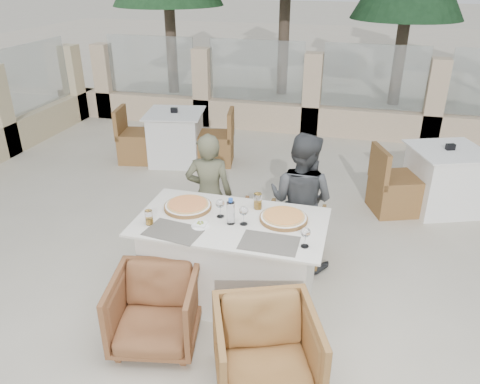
% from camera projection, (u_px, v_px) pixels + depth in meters
% --- Properties ---
extents(ground, '(80.00, 80.00, 0.00)m').
position_uv_depth(ground, '(242.00, 297.00, 4.23)').
color(ground, beige).
rests_on(ground, ground).
extents(sand_patch, '(30.00, 16.00, 0.01)m').
position_uv_depth(sand_patch, '(343.00, 51.00, 16.40)').
color(sand_patch, beige).
rests_on(sand_patch, ground).
extents(perimeter_wall_far, '(10.00, 0.34, 1.60)m').
position_uv_depth(perimeter_wall_far, '(312.00, 89.00, 8.06)').
color(perimeter_wall_far, '#CDB391').
rests_on(perimeter_wall_far, ground).
extents(dining_table, '(1.60, 0.90, 0.77)m').
position_uv_depth(dining_table, '(231.00, 259.00, 4.11)').
color(dining_table, silver).
rests_on(dining_table, ground).
extents(placemat_near_left, '(0.49, 0.36, 0.00)m').
position_uv_depth(placemat_near_left, '(174.00, 231.00, 3.78)').
color(placemat_near_left, '#5E5950').
rests_on(placemat_near_left, dining_table).
extents(placemat_near_right, '(0.45, 0.30, 0.00)m').
position_uv_depth(placemat_near_right, '(269.00, 243.00, 3.62)').
color(placemat_near_right, '#605B52').
rests_on(placemat_near_right, dining_table).
extents(pizza_left, '(0.51, 0.51, 0.05)m').
position_uv_depth(pizza_left, '(188.00, 205.00, 4.13)').
color(pizza_left, '#E24B1E').
rests_on(pizza_left, dining_table).
extents(pizza_right, '(0.47, 0.47, 0.05)m').
position_uv_depth(pizza_right, '(284.00, 217.00, 3.94)').
color(pizza_right, orange).
rests_on(pizza_right, dining_table).
extents(water_bottle, '(0.07, 0.07, 0.23)m').
position_uv_depth(water_bottle, '(231.00, 211.00, 3.85)').
color(water_bottle, silver).
rests_on(water_bottle, dining_table).
extents(wine_glass_centre, '(0.09, 0.09, 0.18)m').
position_uv_depth(wine_glass_centre, '(220.00, 207.00, 3.96)').
color(wine_glass_centre, white).
rests_on(wine_glass_centre, dining_table).
extents(wine_glass_near, '(0.10, 0.10, 0.18)m').
position_uv_depth(wine_glass_near, '(244.00, 215.00, 3.85)').
color(wine_glass_near, white).
rests_on(wine_glass_near, dining_table).
extents(wine_glass_corner, '(0.09, 0.09, 0.18)m').
position_uv_depth(wine_glass_corner, '(305.00, 236.00, 3.54)').
color(wine_glass_corner, white).
rests_on(wine_glass_corner, dining_table).
extents(beer_glass_left, '(0.06, 0.06, 0.13)m').
position_uv_depth(beer_glass_left, '(149.00, 217.00, 3.86)').
color(beer_glass_left, '#C5861B').
rests_on(beer_glass_left, dining_table).
extents(beer_glass_right, '(0.08, 0.08, 0.14)m').
position_uv_depth(beer_glass_right, '(258.00, 201.00, 4.11)').
color(beer_glass_right, '#C5851B').
rests_on(beer_glass_right, dining_table).
extents(olive_dish, '(0.13, 0.13, 0.04)m').
position_uv_depth(olive_dish, '(200.00, 224.00, 3.84)').
color(olive_dish, white).
rests_on(olive_dish, dining_table).
extents(armchair_far_left, '(0.64, 0.65, 0.53)m').
position_uv_depth(armchair_far_left, '(219.00, 227.00, 4.85)').
color(armchair_far_left, brown).
rests_on(armchair_far_left, ground).
extents(armchair_far_right, '(0.57, 0.59, 0.53)m').
position_uv_depth(armchair_far_right, '(293.00, 235.00, 4.71)').
color(armchair_far_right, brown).
rests_on(armchair_far_right, ground).
extents(armchair_near_left, '(0.76, 0.78, 0.60)m').
position_uv_depth(armchair_near_left, '(155.00, 310.00, 3.62)').
color(armchair_near_left, brown).
rests_on(armchair_near_left, ground).
extents(armchair_near_right, '(0.90, 0.91, 0.64)m').
position_uv_depth(armchair_near_right, '(266.00, 353.00, 3.19)').
color(armchair_near_right, olive).
rests_on(armchair_near_right, ground).
extents(diner_left, '(0.52, 0.39, 1.28)m').
position_uv_depth(diner_left, '(209.00, 195.00, 4.68)').
color(diner_left, '#575840').
rests_on(diner_left, ground).
extents(diner_right, '(0.78, 0.68, 1.36)m').
position_uv_depth(diner_right, '(301.00, 201.00, 4.46)').
color(diner_right, '#3D3F42').
rests_on(diner_right, ground).
extents(bg_table_a, '(1.76, 1.11, 0.77)m').
position_uv_depth(bg_table_a, '(176.00, 137.00, 7.01)').
color(bg_table_a, silver).
rests_on(bg_table_a, ground).
extents(bg_table_b, '(1.83, 1.36, 0.77)m').
position_uv_depth(bg_table_b, '(444.00, 180.00, 5.63)').
color(bg_table_b, white).
rests_on(bg_table_b, ground).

